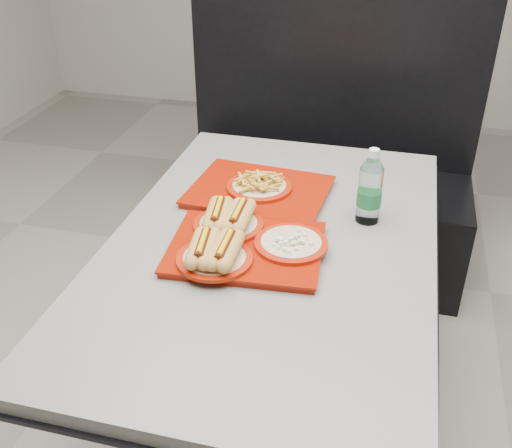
% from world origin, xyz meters
% --- Properties ---
extents(ground, '(6.00, 6.00, 0.00)m').
position_xyz_m(ground, '(0.00, 0.00, 0.00)').
color(ground, gray).
rests_on(ground, ground).
extents(diner_table, '(0.92, 1.42, 0.75)m').
position_xyz_m(diner_table, '(0.00, 0.00, 0.58)').
color(diner_table, black).
rests_on(diner_table, ground).
extents(booth_bench, '(1.30, 0.57, 1.35)m').
position_xyz_m(booth_bench, '(0.00, 1.09, 0.40)').
color(booth_bench, black).
rests_on(booth_bench, ground).
extents(tray_near, '(0.44, 0.37, 0.09)m').
position_xyz_m(tray_near, '(-0.07, -0.07, 0.78)').
color(tray_near, maroon).
rests_on(tray_near, diner_table).
extents(tray_far, '(0.45, 0.36, 0.08)m').
position_xyz_m(tray_far, '(-0.10, 0.25, 0.77)').
color(tray_far, maroon).
rests_on(tray_far, diner_table).
extents(water_bottle, '(0.07, 0.07, 0.23)m').
position_xyz_m(water_bottle, '(0.25, 0.18, 0.85)').
color(water_bottle, silver).
rests_on(water_bottle, diner_table).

